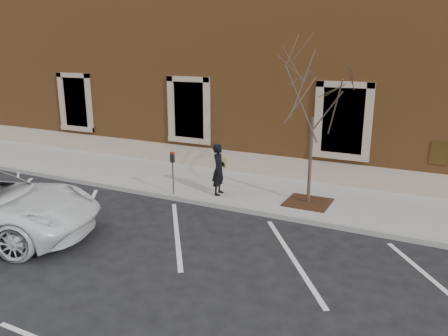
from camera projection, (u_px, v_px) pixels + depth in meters
The scene contains 9 objects.
ground at pixel (215, 207), 13.51m from camera, with size 120.00×120.00×0.00m, color #28282B.
sidewalk_near at pixel (239, 189), 14.99m from camera, with size 40.00×3.50×0.15m, color beige.
curb_near at pixel (215, 205), 13.44m from camera, with size 40.00×0.12×0.15m, color #9E9E99.
parking_stripes at pixel (177, 232), 11.61m from camera, with size 28.00×4.40×0.01m, color silver, non-canonical shape.
building_civic at pixel (297, 66), 19.13m from camera, with size 40.00×8.62×8.00m.
man at pixel (219, 169), 14.01m from camera, with size 0.61×0.40×1.67m, color black.
parking_meter at pixel (173, 165), 14.01m from camera, with size 0.13×0.10×1.40m.
tree_grate at pixel (308, 202), 13.41m from camera, with size 1.32×1.32×0.03m, color #462316.
sapling at pixel (314, 92), 12.53m from camera, with size 2.89×2.89×4.82m.
Camera 1 is at (5.96, -11.24, 4.70)m, focal length 35.00 mm.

